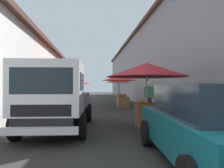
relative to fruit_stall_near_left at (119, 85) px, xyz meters
name	(u,v)px	position (x,y,z in m)	size (l,w,h in m)	color
ground	(100,108)	(-3.53, 1.73, -1.57)	(90.00, 90.00, 0.00)	#282826
building_left_whitewash	(7,77)	(-1.28, 8.64, 0.58)	(49.80, 7.50, 4.28)	silver
building_right_concrete	(184,64)	(-1.28, -5.18, 1.69)	(49.80, 7.50, 6.51)	gray
fruit_stall_near_left	(119,85)	(0.00, 0.00, 0.00)	(2.11, 2.11, 2.23)	#9E9EA3
fruit_stall_far_right	(120,82)	(-3.54, 0.37, 0.17)	(2.35, 2.35, 2.33)	#9E9EA3
fruit_stall_far_left	(147,74)	(-10.77, 0.38, 0.29)	(2.87, 2.87, 2.34)	#9E9EA3
fruit_stall_near_right	(63,83)	(-5.07, 4.03, 0.08)	(2.51, 2.51, 2.19)	#9E9EA3
fruit_stall_mid_lane	(74,83)	(0.55, 3.81, 0.15)	(2.76, 2.76, 2.19)	#9E9EA3
hatchback_car	(210,125)	(-14.58, 0.21, -0.84)	(4.00, 2.10, 1.45)	#0F4C56
delivery_truck	(54,99)	(-11.66, 3.42, -0.53)	(4.99, 2.13, 2.08)	black
vendor_by_crates	(149,95)	(-6.78, -0.77, -0.61)	(0.31, 0.64, 1.66)	navy
plastic_stool	(47,112)	(-8.44, 4.28, -1.25)	(0.30, 0.30, 0.43)	#1E8C3F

